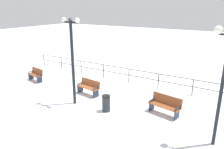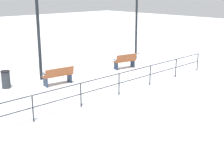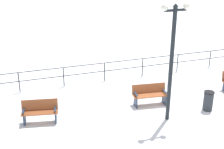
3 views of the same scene
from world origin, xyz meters
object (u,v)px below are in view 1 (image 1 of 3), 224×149
(trash_bin, at_px, (106,103))
(bench_nearest, at_px, (36,74))
(bench_second, at_px, (89,87))
(bench_third, at_px, (165,105))
(lamppost_middle, at_px, (72,51))

(trash_bin, bearing_deg, bench_nearest, -100.49)
(bench_second, xyz_separation_m, bench_third, (-0.00, 4.71, 0.01))
(bench_third, relative_size, lamppost_middle, 0.36)
(bench_nearest, relative_size, lamppost_middle, 0.32)
(bench_second, relative_size, trash_bin, 1.85)
(bench_third, xyz_separation_m, trash_bin, (1.27, -2.60, -0.06))
(bench_nearest, bearing_deg, lamppost_middle, 84.94)
(bench_nearest, relative_size, bench_third, 0.88)
(bench_nearest, xyz_separation_m, lamppost_middle, (1.39, 4.82, 2.41))
(lamppost_middle, xyz_separation_m, trash_bin, (-0.13, 1.97, -2.45))
(lamppost_middle, bearing_deg, bench_nearest, -106.06)
(bench_second, distance_m, lamppost_middle, 2.79)
(bench_third, distance_m, lamppost_middle, 5.35)
(bench_second, bearing_deg, bench_nearest, -82.76)
(bench_nearest, height_order, bench_third, bench_third)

